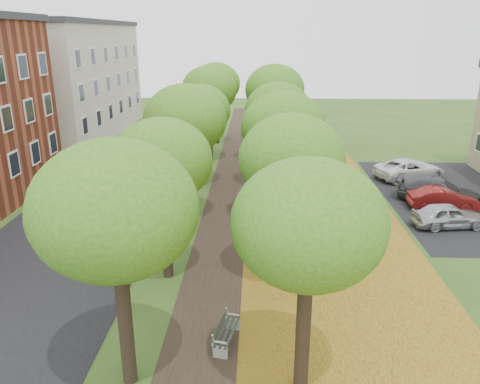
# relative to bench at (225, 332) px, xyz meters

# --- Properties ---
(ground) EXTENTS (120.00, 120.00, 0.00)m
(ground) POSITION_rel_bench_xyz_m (-0.39, -1.75, -0.40)
(ground) COLOR #2D4C19
(ground) RESTS_ON ground
(street_asphalt) EXTENTS (8.00, 70.00, 0.01)m
(street_asphalt) POSITION_rel_bench_xyz_m (-7.89, 13.25, -0.40)
(street_asphalt) COLOR black
(street_asphalt) RESTS_ON ground
(footpath) EXTENTS (3.20, 70.00, 0.01)m
(footpath) POSITION_rel_bench_xyz_m (-0.39, 13.25, -0.40)
(footpath) COLOR black
(footpath) RESTS_ON ground
(leaf_verge) EXTENTS (7.50, 70.00, 0.01)m
(leaf_verge) POSITION_rel_bench_xyz_m (4.61, 13.25, -0.40)
(leaf_verge) COLOR #AD901F
(leaf_verge) RESTS_ON ground
(parking_lot) EXTENTS (9.00, 16.00, 0.01)m
(parking_lot) POSITION_rel_bench_xyz_m (13.11, 14.25, -0.40)
(parking_lot) COLOR black
(parking_lot) RESTS_ON ground
(tree_row_west) EXTENTS (3.95, 33.95, 6.68)m
(tree_row_west) POSITION_rel_bench_xyz_m (-2.59, 13.25, 4.56)
(tree_row_west) COLOR black
(tree_row_west) RESTS_ON ground
(tree_row_east) EXTENTS (3.95, 33.95, 6.68)m
(tree_row_east) POSITION_rel_bench_xyz_m (2.21, 13.25, 4.56)
(tree_row_east) COLOR black
(tree_row_east) RESTS_ON ground
(building_cream) EXTENTS (10.30, 20.30, 10.40)m
(building_cream) POSITION_rel_bench_xyz_m (-17.39, 31.25, 4.81)
(building_cream) COLOR beige
(building_cream) RESTS_ON ground
(bench) EXTENTS (0.82, 1.70, 0.77)m
(bench) POSITION_rel_bench_xyz_m (0.00, 0.00, 0.00)
(bench) COLOR #28332A
(bench) RESTS_ON ground
(car_silver) EXTENTS (3.78, 1.90, 1.23)m
(car_silver) POSITION_rel_bench_xyz_m (10.61, 9.73, 0.21)
(car_silver) COLOR #B1B2B6
(car_silver) RESTS_ON ground
(car_red) EXTENTS (3.75, 1.40, 1.22)m
(car_red) POSITION_rel_bench_xyz_m (11.28, 12.26, 0.21)
(car_red) COLOR maroon
(car_red) RESTS_ON ground
(car_grey) EXTENTS (5.02, 3.49, 1.35)m
(car_grey) POSITION_rel_bench_xyz_m (11.46, 13.45, 0.27)
(car_grey) COLOR #323237
(car_grey) RESTS_ON ground
(car_white) EXTENTS (5.23, 3.73, 1.32)m
(car_white) POSITION_rel_bench_xyz_m (11.19, 18.03, 0.26)
(car_white) COLOR silver
(car_white) RESTS_ON ground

